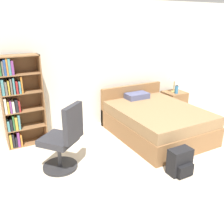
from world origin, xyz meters
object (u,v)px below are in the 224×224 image
office_chair (64,141)px  backpack_black (180,162)px  bed (155,120)px  nightstand (174,103)px  table_lamp (175,77)px  water_bottle (177,90)px  bookshelf (17,102)px

office_chair → backpack_black: bearing=-32.7°
bed → nightstand: size_ratio=3.54×
nightstand → bed: bearing=-147.1°
table_lamp → backpack_black: table_lamp is taller
backpack_black → office_chair: bearing=147.3°
bed → table_lamp: table_lamp is taller
bed → water_bottle: bed is taller
bookshelf → nightstand: size_ratio=2.99×
bed → table_lamp: 1.51m
bed → table_lamp: size_ratio=4.22×
office_chair → table_lamp: size_ratio=2.33×
bookshelf → office_chair: size_ratio=1.53×
office_chair → nightstand: bearing=19.3°
table_lamp → backpack_black: bearing=-128.8°
water_bottle → backpack_black: size_ratio=0.50×
bed → office_chair: 2.05m
table_lamp → backpack_black: size_ratio=1.14×
office_chair → water_bottle: size_ratio=5.31×
bookshelf → nightstand: bearing=-1.2°
water_bottle → backpack_black: bearing=-130.1°
office_chair → bed: bearing=10.0°
office_chair → nightstand: 3.37m
office_chair → table_lamp: (3.15, 1.13, 0.43)m
office_chair → nightstand: size_ratio=1.96×
bed → backpack_black: 1.41m
nightstand → water_bottle: size_ratio=2.71×
bookshelf → bed: (2.44, -0.83, -0.54)m
nightstand → bookshelf: bearing=178.8°
bed → water_bottle: bearing=29.9°
table_lamp → bookshelf: bearing=179.1°
office_chair → table_lamp: 3.37m
office_chair → backpack_black: 1.78m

